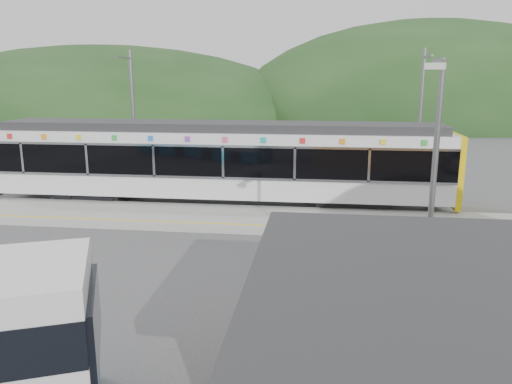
# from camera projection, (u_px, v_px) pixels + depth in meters

# --- Properties ---
(ground) EXTENTS (120.00, 120.00, 0.00)m
(ground) POSITION_uv_depth(u_px,v_px,m) (246.00, 250.00, 16.80)
(ground) COLOR #4C4C4F
(ground) RESTS_ON ground
(hills) EXTENTS (146.00, 149.00, 26.00)m
(hills) POSITION_uv_depth(u_px,v_px,m) (408.00, 215.00, 21.15)
(hills) COLOR #1E3D19
(hills) RESTS_ON ground
(platform) EXTENTS (26.00, 3.20, 0.30)m
(platform) POSITION_uv_depth(u_px,v_px,m) (258.00, 219.00, 19.95)
(platform) COLOR #9E9E99
(platform) RESTS_ON ground
(yellow_line) EXTENTS (26.00, 0.10, 0.01)m
(yellow_line) POSITION_uv_depth(u_px,v_px,m) (254.00, 225.00, 18.66)
(yellow_line) COLOR yellow
(yellow_line) RESTS_ON platform
(train) EXTENTS (20.44, 3.01, 3.74)m
(train) POSITION_uv_depth(u_px,v_px,m) (219.00, 160.00, 22.39)
(train) COLOR black
(train) RESTS_ON ground
(catenary_mast_west) EXTENTS (0.18, 1.80, 7.00)m
(catenary_mast_west) POSITION_uv_depth(u_px,v_px,m) (133.00, 119.00, 25.12)
(catenary_mast_west) COLOR slate
(catenary_mast_west) RESTS_ON ground
(catenary_mast_east) EXTENTS (0.18, 1.80, 7.00)m
(catenary_mast_east) POSITION_uv_depth(u_px,v_px,m) (420.00, 122.00, 23.39)
(catenary_mast_east) COLOR slate
(catenary_mast_east) RESTS_ON ground
(lamp_post) EXTENTS (0.47, 1.12, 6.07)m
(lamp_post) POSITION_uv_depth(u_px,v_px,m) (435.00, 181.00, 10.20)
(lamp_post) COLOR slate
(lamp_post) RESTS_ON ground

